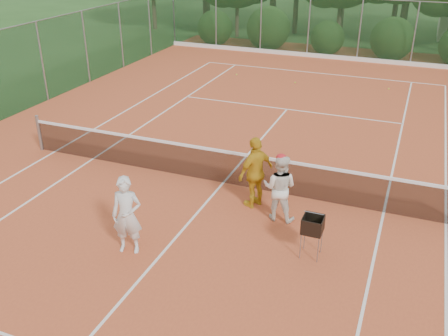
{
  "coord_description": "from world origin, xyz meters",
  "views": [
    {
      "loc": [
        4.36,
        -10.86,
        6.14
      ],
      "look_at": [
        0.51,
        -1.2,
        1.1
      ],
      "focal_mm": 40.0,
      "sensor_mm": 36.0,
      "label": 1
    }
  ],
  "objects_px": {
    "player_center_grp": "(280,187)",
    "ball_hopper": "(313,225)",
    "player_white": "(127,215)",
    "player_yellow": "(256,172)"
  },
  "relations": [
    {
      "from": "player_center_grp",
      "to": "ball_hopper",
      "type": "distance_m",
      "value": 1.56
    },
    {
      "from": "player_white",
      "to": "player_center_grp",
      "type": "bearing_deg",
      "value": 28.28
    },
    {
      "from": "player_white",
      "to": "ball_hopper",
      "type": "height_order",
      "value": "player_white"
    },
    {
      "from": "player_white",
      "to": "ball_hopper",
      "type": "bearing_deg",
      "value": 3.83
    },
    {
      "from": "ball_hopper",
      "to": "player_center_grp",
      "type": "bearing_deg",
      "value": 127.89
    },
    {
      "from": "player_yellow",
      "to": "ball_hopper",
      "type": "height_order",
      "value": "player_yellow"
    },
    {
      "from": "player_white",
      "to": "player_yellow",
      "type": "relative_size",
      "value": 0.96
    },
    {
      "from": "player_center_grp",
      "to": "player_yellow",
      "type": "height_order",
      "value": "player_yellow"
    },
    {
      "from": "player_yellow",
      "to": "player_center_grp",
      "type": "bearing_deg",
      "value": 89.1
    },
    {
      "from": "player_white",
      "to": "player_center_grp",
      "type": "height_order",
      "value": "player_white"
    }
  ]
}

